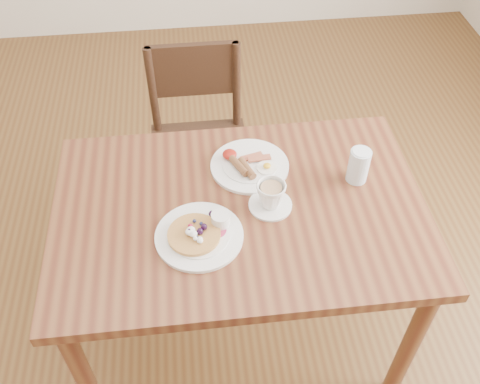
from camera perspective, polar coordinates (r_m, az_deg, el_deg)
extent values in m
plane|color=#593619|center=(2.33, 0.00, -14.08)|extent=(5.00, 5.00, 0.00)
cube|color=brown|center=(1.73, 0.00, -2.06)|extent=(1.20, 0.80, 0.04)
cylinder|color=brown|center=(1.97, 17.65, -15.34)|extent=(0.06, 0.06, 0.71)
cylinder|color=brown|center=(1.89, -16.11, -18.79)|extent=(0.06, 0.06, 0.71)
cylinder|color=brown|center=(2.33, 12.34, -0.78)|extent=(0.06, 0.06, 0.71)
cylinder|color=brown|center=(2.27, -14.73, -3.06)|extent=(0.06, 0.06, 0.71)
cube|color=#301E11|center=(2.34, -4.26, 3.94)|extent=(0.42, 0.42, 0.04)
cylinder|color=#301E11|center=(2.39, -8.00, -3.50)|extent=(0.04, 0.04, 0.43)
cylinder|color=#301E11|center=(2.39, 0.63, -2.78)|extent=(0.04, 0.04, 0.43)
cylinder|color=#301E11|center=(2.63, -8.14, 2.46)|extent=(0.04, 0.04, 0.43)
cylinder|color=#301E11|center=(2.64, -0.33, 3.11)|extent=(0.04, 0.04, 0.43)
cylinder|color=#301E11|center=(2.35, -0.37, 11.11)|extent=(0.04, 0.04, 0.43)
cylinder|color=#301E11|center=(2.35, -9.28, 10.39)|extent=(0.04, 0.04, 0.43)
cube|color=#301E11|center=(2.30, -4.99, 12.85)|extent=(0.38, 0.03, 0.24)
cylinder|color=white|center=(1.63, -4.37, -4.70)|extent=(0.27, 0.27, 0.01)
cylinder|color=white|center=(1.63, -4.39, -4.54)|extent=(0.19, 0.19, 0.01)
cylinder|color=#B22D59|center=(1.63, -2.66, -4.05)|extent=(0.07, 0.07, 0.00)
cylinder|color=#C68C47|center=(1.62, -4.92, -4.52)|extent=(0.16, 0.16, 0.01)
ellipsoid|color=white|center=(1.60, -5.13, -4.29)|extent=(0.03, 0.03, 0.02)
ellipsoid|color=white|center=(1.59, -4.53, -5.03)|extent=(0.02, 0.02, 0.01)
cylinder|color=white|center=(1.63, -2.06, -2.88)|extent=(0.06, 0.06, 0.04)
cylinder|color=#591E07|center=(1.62, -2.07, -2.51)|extent=(0.05, 0.05, 0.00)
sphere|color=black|center=(1.62, -3.92, -3.69)|extent=(0.02, 0.02, 0.02)
sphere|color=#1E234C|center=(1.63, -4.06, -3.19)|extent=(0.01, 0.01, 0.01)
sphere|color=#1E234C|center=(1.64, -4.98, -2.92)|extent=(0.01, 0.01, 0.01)
sphere|color=#B21938|center=(1.62, -5.28, -3.61)|extent=(0.02, 0.02, 0.02)
sphere|color=black|center=(1.61, -5.51, -4.15)|extent=(0.02, 0.02, 0.02)
sphere|color=#1E234C|center=(1.60, -4.84, -4.81)|extent=(0.01, 0.01, 0.01)
sphere|color=black|center=(1.61, -4.16, -4.14)|extent=(0.02, 0.02, 0.02)
sphere|color=#1E234C|center=(1.59, -1.90, -5.40)|extent=(0.01, 0.01, 0.01)
sphere|color=#B21938|center=(1.62, -1.53, -4.32)|extent=(0.01, 0.01, 0.01)
sphere|color=black|center=(1.64, -1.88, -3.19)|extent=(0.02, 0.02, 0.02)
cylinder|color=white|center=(1.84, 1.04, 2.81)|extent=(0.27, 0.27, 0.01)
cylinder|color=white|center=(1.83, 1.04, 2.97)|extent=(0.19, 0.19, 0.01)
cylinder|color=brown|center=(1.81, -0.13, 2.81)|extent=(0.06, 0.10, 0.03)
cylinder|color=brown|center=(1.80, 0.72, 2.54)|extent=(0.06, 0.10, 0.03)
cube|color=maroon|center=(1.85, 1.23, 3.79)|extent=(0.08, 0.04, 0.01)
cube|color=maroon|center=(1.84, 2.07, 3.62)|extent=(0.08, 0.03, 0.01)
cylinder|color=white|center=(1.82, 2.89, 2.60)|extent=(0.07, 0.07, 0.00)
ellipsoid|color=yellow|center=(1.81, 2.90, 2.82)|extent=(0.03, 0.03, 0.01)
ellipsoid|color=#A5190F|center=(1.85, -1.11, 4.04)|extent=(0.05, 0.05, 0.03)
cylinder|color=white|center=(1.72, 3.24, -1.38)|extent=(0.14, 0.14, 0.01)
imported|color=white|center=(1.68, 3.31, -0.29)|extent=(0.13, 0.13, 0.09)
cylinder|color=tan|center=(1.66, 3.36, 0.47)|extent=(0.07, 0.07, 0.00)
cylinder|color=silver|center=(1.80, 12.53, 2.76)|extent=(0.07, 0.07, 0.12)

